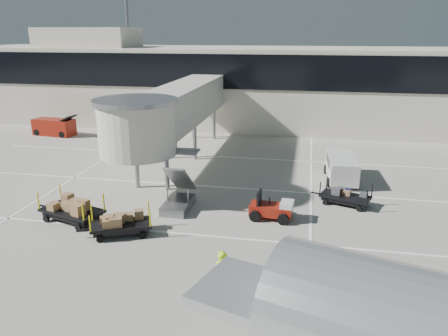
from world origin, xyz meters
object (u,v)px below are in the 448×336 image
(baggage_tug, at_px, (272,209))
(minivan, at_px, (341,166))
(suitcase_cart, at_px, (344,197))
(box_cart_far, at_px, (70,210))
(box_cart_near, at_px, (123,224))
(ground_worker, at_px, (223,276))
(belt_loader, at_px, (54,127))

(baggage_tug, distance_m, minivan, 8.32)
(suitcase_cart, xyz_separation_m, box_cart_far, (-14.30, -5.20, 0.14))
(baggage_tug, distance_m, box_cart_near, 7.81)
(suitcase_cart, relative_size, box_cart_near, 0.96)
(box_cart_near, height_order, box_cart_far, box_cart_far)
(baggage_tug, relative_size, box_cart_near, 0.66)
(baggage_tug, height_order, suitcase_cart, baggage_tug)
(baggage_tug, height_order, box_cart_far, box_cart_far)
(baggage_tug, xyz_separation_m, box_cart_far, (-10.40, -2.39, 0.09))
(baggage_tug, xyz_separation_m, ground_worker, (-1.17, -7.72, 0.44))
(box_cart_far, xyz_separation_m, minivan, (14.38, 9.68, 0.36))
(ground_worker, bearing_deg, suitcase_cart, 46.60)
(box_cart_near, xyz_separation_m, ground_worker, (5.91, -4.41, 0.41))
(suitcase_cart, bearing_deg, minivan, 108.44)
(baggage_tug, bearing_deg, belt_loader, 149.35)
(box_cart_near, xyz_separation_m, belt_loader, (-15.32, 19.10, 0.21))
(suitcase_cart, relative_size, minivan, 0.78)
(ground_worker, bearing_deg, baggage_tug, 63.71)
(box_cart_far, relative_size, minivan, 0.93)
(baggage_tug, distance_m, ground_worker, 7.82)
(minivan, height_order, belt_loader, belt_loader)
(belt_loader, bearing_deg, box_cart_near, -43.61)
(belt_loader, bearing_deg, ground_worker, -40.26)
(baggage_tug, bearing_deg, box_cart_near, -150.38)
(box_cart_near, height_order, minivan, minivan)
(box_cart_far, bearing_deg, box_cart_near, 1.01)
(ground_worker, bearing_deg, minivan, 53.38)
(box_cart_far, relative_size, belt_loader, 0.94)
(belt_loader, bearing_deg, minivan, -10.19)
(minivan, bearing_deg, ground_worker, -111.78)
(box_cart_near, distance_m, ground_worker, 7.38)
(ground_worker, xyz_separation_m, minivan, (5.15, 15.02, 0.01))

